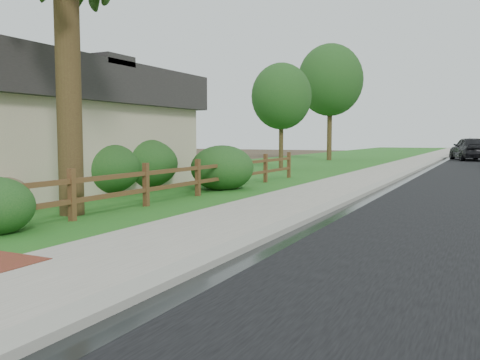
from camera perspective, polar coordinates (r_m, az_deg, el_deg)
The scene contains 15 objects.
ground at distance 6.21m, azimuth -12.56°, elevation -11.28°, with size 120.00×120.00×0.00m, color #3B2E20.
curb at distance 39.81m, azimuth 21.41°, elevation 2.13°, with size 0.40×90.00×0.12m, color gray.
wet_gutter at distance 39.79m, azimuth 21.91°, elevation 2.05°, with size 0.50×90.00×0.00m, color black.
sidewalk at distance 39.94m, azimuth 19.55°, elevation 2.18°, with size 2.20×90.00×0.10m, color gray.
grass_strip at distance 40.21m, azimuth 16.86°, elevation 2.24°, with size 1.60×90.00×0.06m, color #1A5E1E.
lawn_near at distance 41.38m, azimuth 9.74°, elevation 2.43°, with size 9.00×90.00×0.04m, color #1A5E1E.
ranch_fence at distance 13.31m, azimuth -7.42°, elevation 0.08°, with size 0.12×16.92×1.10m.
dark_car_mid at distance 40.91m, azimuth 24.43°, elevation 3.26°, with size 2.05×5.10×1.74m, color black.
dark_car_far at distance 49.01m, azimuth 24.24°, elevation 3.25°, with size 1.48×4.24×1.40m, color black.
boulder at distance 12.60m, azimuth -24.80°, elevation -1.56°, with size 1.22×0.92×0.82m, color brown.
shrub_b at distance 15.51m, azimuth -15.24°, elevation 1.25°, with size 2.25×2.25×1.58m, color #1A4819.
shrub_c at distance 16.21m, azimuth -2.01°, elevation 1.35°, with size 2.02×2.02×1.46m, color #1A4819.
shrub_d at distance 16.89m, azimuth -11.21°, elevation 1.82°, with size 2.50×2.50×1.70m, color #1A4819.
tree_near_left at distance 26.81m, azimuth 4.67°, elevation 9.33°, with size 3.13×3.13×5.55m.
tree_mid_left at distance 37.68m, azimuth 10.10°, elevation 10.97°, with size 4.69×4.69×8.38m.
Camera 1 is at (3.77, -4.64, 1.71)m, focal length 38.00 mm.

